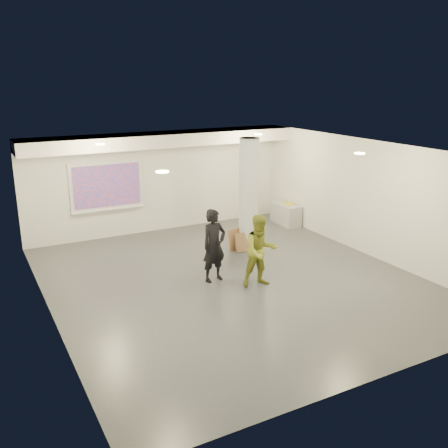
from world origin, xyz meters
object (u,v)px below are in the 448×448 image
woman (214,246)px  man (260,251)px  credenza (286,214)px  column (249,194)px  projection_screen (107,186)px

woman → man: (0.78, -0.74, -0.03)m
woman → credenza: bearing=26.3°
credenza → woman: woman is taller
column → woman: (-1.87, -1.61, -0.65)m
column → man: column is taller
credenza → projection_screen: bearing=168.2°
projection_screen → credenza: projection_screen is taller
man → credenza: bearing=56.7°
credenza → man: bearing=-130.0°
column → woman: size_ratio=1.77×
credenza → woman: 5.09m
credenza → man: 5.01m
credenza → man: (-3.31, -3.73, 0.49)m
column → man: size_ratio=1.83×
column → projection_screen: 4.08m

